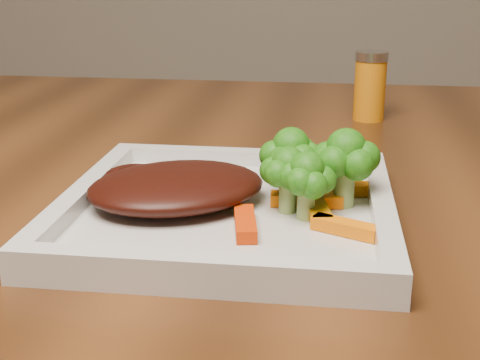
# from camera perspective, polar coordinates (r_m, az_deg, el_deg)

# --- Properties ---
(plate) EXTENTS (0.27, 0.27, 0.01)m
(plate) POSITION_cam_1_polar(r_m,az_deg,el_deg) (0.56, -1.02, -2.96)
(plate) COLOR silver
(plate) RESTS_ON dining_table
(steak) EXTENTS (0.19, 0.18, 0.03)m
(steak) POSITION_cam_1_polar(r_m,az_deg,el_deg) (0.57, -5.44, -0.57)
(steak) COLOR #360D08
(steak) RESTS_ON plate
(broccoli_0) EXTENTS (0.08, 0.08, 0.07)m
(broccoli_0) POSITION_cam_1_polar(r_m,az_deg,el_deg) (0.57, 4.35, 1.70)
(broccoli_0) COLOR #3E7A14
(broccoli_0) RESTS_ON plate
(broccoli_1) EXTENTS (0.08, 0.08, 0.06)m
(broccoli_1) POSITION_cam_1_polar(r_m,az_deg,el_deg) (0.56, 8.96, 0.95)
(broccoli_1) COLOR #1F7112
(broccoli_1) RESTS_ON plate
(broccoli_2) EXTENTS (0.05, 0.05, 0.06)m
(broccoli_2) POSITION_cam_1_polar(r_m,az_deg,el_deg) (0.53, 5.71, -0.28)
(broccoli_2) COLOR #2E5D0F
(broccoli_2) RESTS_ON plate
(broccoli_3) EXTENTS (0.06, 0.06, 0.06)m
(broccoli_3) POSITION_cam_1_polar(r_m,az_deg,el_deg) (0.54, 4.13, 0.37)
(broccoli_3) COLOR #227814
(broccoli_3) RESTS_ON plate
(carrot_1) EXTENTS (0.05, 0.03, 0.01)m
(carrot_1) POSITION_cam_1_polar(r_m,az_deg,el_deg) (0.51, 8.97, -4.01)
(carrot_1) COLOR orange
(carrot_1) RESTS_ON plate
(carrot_2) EXTENTS (0.02, 0.06, 0.01)m
(carrot_2) POSITION_cam_1_polar(r_m,az_deg,el_deg) (0.51, 0.44, -3.72)
(carrot_2) COLOR red
(carrot_2) RESTS_ON plate
(carrot_3) EXTENTS (0.06, 0.02, 0.01)m
(carrot_3) POSITION_cam_1_polar(r_m,az_deg,el_deg) (0.59, 9.32, -0.75)
(carrot_3) COLOR #C96603
(carrot_3) RESTS_ON plate
(carrot_5) EXTENTS (0.03, 0.06, 0.01)m
(carrot_5) POSITION_cam_1_polar(r_m,az_deg,el_deg) (0.54, 6.58, -2.50)
(carrot_5) COLOR orange
(carrot_5) RESTS_ON plate
(carrot_6) EXTENTS (0.06, 0.02, 0.01)m
(carrot_6) POSITION_cam_1_polar(r_m,az_deg,el_deg) (0.56, 5.71, -1.65)
(carrot_6) COLOR orange
(carrot_6) RESTS_ON plate
(spice_shaker) EXTENTS (0.04, 0.04, 0.09)m
(spice_shaker) POSITION_cam_1_polar(r_m,az_deg,el_deg) (0.92, 11.03, 7.87)
(spice_shaker) COLOR orange
(spice_shaker) RESTS_ON dining_table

